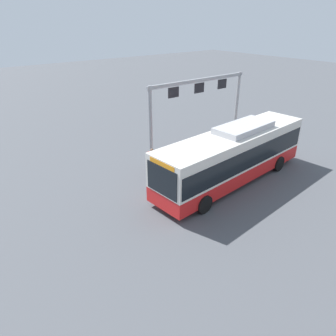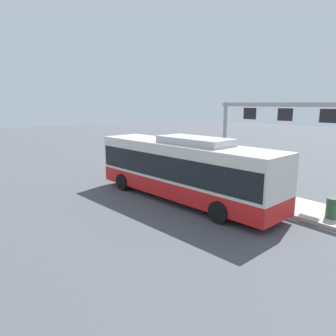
# 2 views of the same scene
# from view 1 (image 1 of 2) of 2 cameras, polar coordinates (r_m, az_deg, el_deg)

# --- Properties ---
(ground_plane) EXTENTS (120.00, 120.00, 0.00)m
(ground_plane) POSITION_cam_1_polar(r_m,az_deg,el_deg) (19.71, 11.37, -2.27)
(ground_plane) COLOR #4C4F54
(platform_curb) EXTENTS (10.00, 2.80, 0.16)m
(platform_curb) POSITION_cam_1_polar(r_m,az_deg,el_deg) (23.35, 8.87, 2.79)
(platform_curb) COLOR #B2ADA3
(platform_curb) RESTS_ON ground
(bus_main) EXTENTS (11.45, 3.30, 3.46)m
(bus_main) POSITION_cam_1_polar(r_m,az_deg,el_deg) (18.94, 11.86, 2.57)
(bus_main) COLOR red
(bus_main) RESTS_ON ground
(person_boarding) EXTENTS (0.50, 0.60, 1.67)m
(person_boarding) POSITION_cam_1_polar(r_m,az_deg,el_deg) (20.00, -3.01, 1.52)
(person_boarding) COLOR maroon
(person_boarding) RESTS_ON ground
(person_waiting_near) EXTENTS (0.38, 0.55, 1.67)m
(person_waiting_near) POSITION_cam_1_polar(r_m,az_deg,el_deg) (19.60, -0.42, 1.03)
(person_waiting_near) COLOR #334C8C
(person_waiting_near) RESTS_ON ground
(person_waiting_mid) EXTENTS (0.41, 0.57, 1.67)m
(person_waiting_mid) POSITION_cam_1_polar(r_m,az_deg,el_deg) (20.61, 3.40, 2.76)
(person_waiting_mid) COLOR slate
(person_waiting_mid) RESTS_ON platform_curb
(platform_sign_gantry) EXTENTS (9.18, 0.24, 5.20)m
(platform_sign_gantry) POSITION_cam_1_polar(r_m,az_deg,el_deg) (23.60, 5.67, 12.62)
(platform_sign_gantry) COLOR gray
(platform_sign_gantry) RESTS_ON ground
(trash_bin) EXTENTS (0.52, 0.52, 0.90)m
(trash_bin) POSITION_cam_1_polar(r_m,az_deg,el_deg) (25.94, 15.86, 5.74)
(trash_bin) COLOR #2D5133
(trash_bin) RESTS_ON platform_curb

